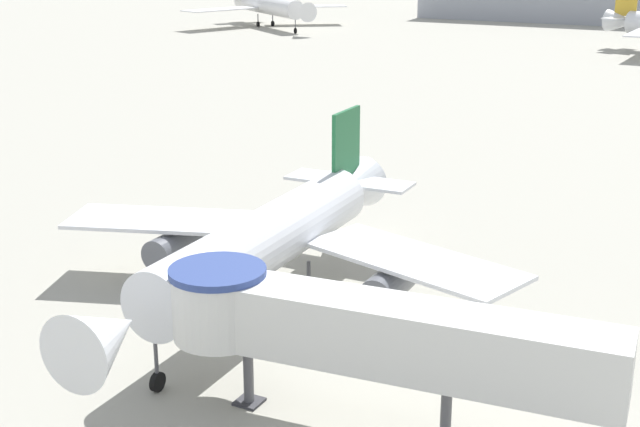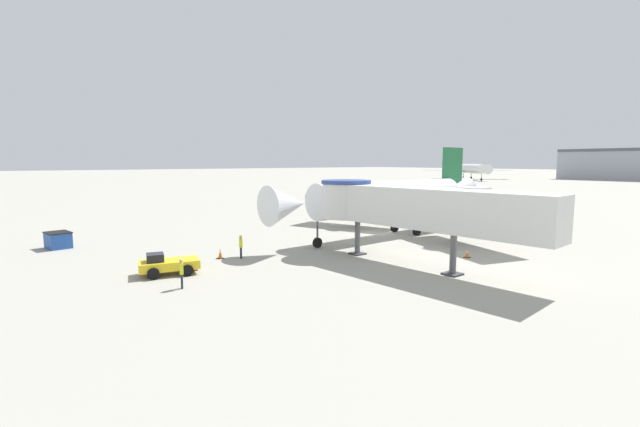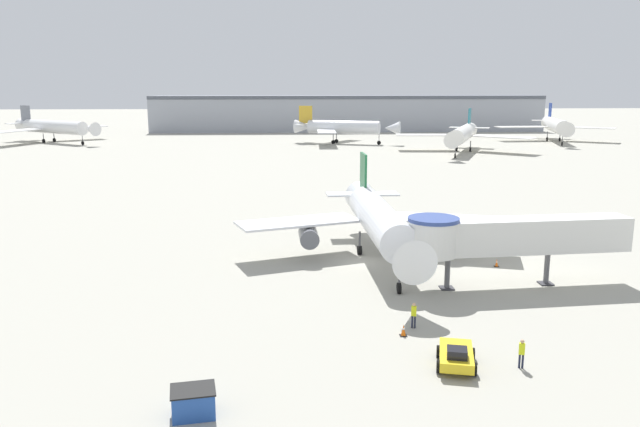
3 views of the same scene
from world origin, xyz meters
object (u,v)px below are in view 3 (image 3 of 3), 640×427
Objects in this scene: traffic_cone_starboard_wing at (497,263)px; service_container_blue at (193,402)px; pushback_tug_yellow at (456,356)px; ground_crew_wing_walker at (522,352)px; background_jet_blue_tail at (556,125)px; traffic_cone_apron_front at (450,350)px; main_airplane at (378,220)px; traffic_cone_near_nose at (403,330)px; background_jet_gray_tail at (53,127)px; ground_crew_marshaller at (414,313)px; background_jet_gold_tail at (342,127)px; jet_bridge at (503,236)px; background_jet_teal_tail at (463,134)px.

service_container_blue is at bearing -133.72° from traffic_cone_starboard_wing.
pushback_tug_yellow reaches higher than traffic_cone_starboard_wing.
service_container_blue is 1.40× the size of ground_crew_wing_walker.
background_jet_blue_tail is (69.68, 147.51, 4.14)m from pushback_tug_yellow.
main_airplane is at bearing 93.67° from traffic_cone_apron_front.
background_jet_gray_tail is at bearing 117.04° from traffic_cone_near_nose.
background_jet_gray_tail is at bearing 119.14° from main_airplane.
ground_crew_marshaller is (0.94, 1.31, 0.67)m from traffic_cone_near_nose.
main_airplane is at bearing 64.53° from service_container_blue.
main_airplane is 11.09× the size of service_container_blue.
pushback_tug_yellow reaches higher than service_container_blue.
background_jet_gray_tail is at bearing 104.84° from background_jet_gold_tail.
ground_crew_wing_walker is at bearing -40.70° from traffic_cone_near_nose.
jet_bridge reaches higher than ground_crew_wing_walker.
pushback_tug_yellow is (1.25, -23.44, -3.17)m from main_airplane.
ground_crew_marshaller is at bearing 54.44° from traffic_cone_near_nose.
service_container_blue is 0.07× the size of background_jet_blue_tail.
main_airplane is 35.38× the size of traffic_cone_near_nose.
traffic_cone_apron_front is at bearing 123.02° from ground_crew_marshaller.
traffic_cone_starboard_wing is 20.71m from traffic_cone_apron_front.
ground_crew_marshaller reaches higher than traffic_cone_apron_front.
ground_crew_marshaller is 0.05× the size of background_jet_teal_tail.
ground_crew_wing_walker is 173.03m from background_jet_gray_tail.
service_container_blue is 16.17m from traffic_cone_apron_front.
traffic_cone_apron_front is (0.14, 1.77, -0.40)m from pushback_tug_yellow.
service_container_blue is at bearing 34.31° from ground_crew_wing_walker.
pushback_tug_yellow reaches higher than traffic_cone_near_nose.
jet_bridge is at bearing 44.93° from traffic_cone_near_nose.
main_airplane is 15.24× the size of ground_crew_marshaller.
ground_crew_marshaller reaches higher than traffic_cone_near_nose.
background_jet_blue_tail is at bearing 60.04° from jet_bridge.
traffic_cone_starboard_wing is 0.89× the size of traffic_cone_near_nose.
background_jet_gold_tail is (-27.98, 25.66, 0.09)m from background_jet_teal_tail.
background_jet_teal_tail is (33.98, 119.38, 3.89)m from pushback_tug_yellow.
background_jet_teal_tail is at bearing 70.97° from jet_bridge.
traffic_cone_apron_front is at bearing 23.68° from service_container_blue.
traffic_cone_near_nose is 140.57m from background_jet_gold_tail.
service_container_blue is at bearing -121.39° from background_jet_gray_tail.
background_jet_gray_tail is at bearing 111.82° from service_container_blue.
jet_bridge is at bearing 59.63° from traffic_cone_apron_front.
ground_crew_marshaller is at bearing -126.64° from traffic_cone_starboard_wing.
background_jet_teal_tail reaches higher than jet_bridge.
ground_crew_wing_walker is (-3.95, -15.09, -3.28)m from jet_bridge.
jet_bridge reaches higher than service_container_blue.
traffic_cone_starboard_wing is 0.02× the size of background_jet_gray_tail.
background_jet_gray_tail is (-86.83, 131.98, 4.28)m from traffic_cone_starboard_wing.
pushback_tug_yellow is 1.82m from traffic_cone_apron_front.
pushback_tug_yellow is 15.41m from service_container_blue.
main_airplane is 0.78× the size of background_jet_teal_tail.
pushback_tug_yellow is at bearing 15.25° from ground_crew_wing_walker.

